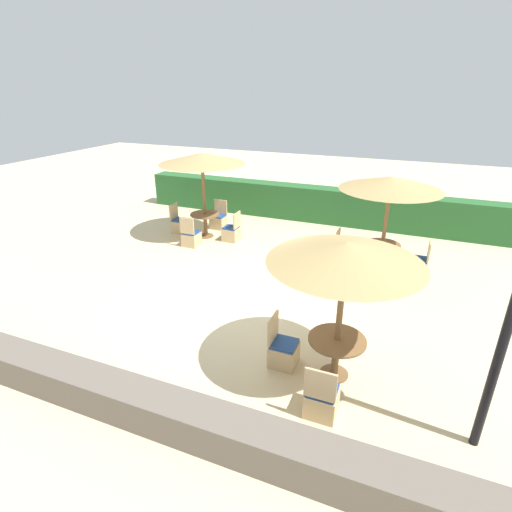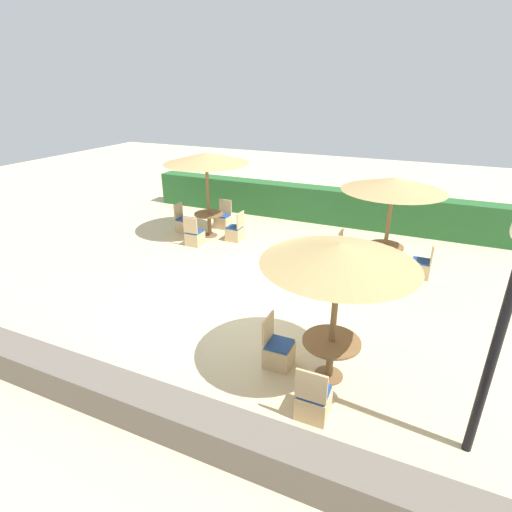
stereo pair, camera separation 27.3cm
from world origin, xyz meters
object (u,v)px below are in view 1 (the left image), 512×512
at_px(round_table_back_left, 205,220).
at_px(parasol_back_left, 202,159).
at_px(round_table_front_right, 336,348).
at_px(round_table_back_right, 382,250).
at_px(patio_chair_back_right_west, 344,254).
at_px(patio_chair_back_left_north, 219,220).
at_px(patio_chair_back_left_south, 191,238).
at_px(parasol_back_right, 391,184).
at_px(patio_chair_back_left_east, 232,232).
at_px(parasol_front_right, 346,253).
at_px(patio_chair_back_right_east, 418,265).
at_px(patio_chair_front_right_west, 283,351).
at_px(patio_chair_front_right_south, 322,400).
at_px(patio_chair_back_left_west, 180,224).

bearing_deg(round_table_back_left, parasol_back_left, 0.00).
distance_m(round_table_front_right, round_table_back_left, 7.25).
xyz_separation_m(round_table_back_right, patio_chair_back_right_west, (-0.97, 0.02, -0.27)).
height_order(patio_chair_back_left_north, patio_chair_back_left_south, same).
relative_size(round_table_back_left, patio_chair_back_right_west, 1.00).
bearing_deg(parasol_back_right, patio_chair_back_left_south, -175.49).
bearing_deg(patio_chair_back_left_east, parasol_back_right, -95.36).
height_order(round_table_back_left, round_table_back_right, round_table_back_left).
height_order(parasol_front_right, patio_chair_back_right_east, parasol_front_right).
bearing_deg(round_table_back_left, patio_chair_back_left_south, -91.31).
distance_m(patio_chair_front_right_west, round_table_back_right, 4.80).
bearing_deg(parasol_front_right, patio_chair_back_left_east, 130.40).
xyz_separation_m(round_table_front_right, round_table_back_left, (-5.20, 5.05, 0.02)).
bearing_deg(patio_chair_front_right_west, round_table_front_right, 93.38).
bearing_deg(patio_chair_front_right_west, patio_chair_back_right_east, 156.11).
xyz_separation_m(patio_chair_front_right_south, patio_chair_back_right_west, (-0.72, 5.56, 0.00)).
bearing_deg(patio_chair_front_right_south, parasol_front_right, 89.61).
relative_size(round_table_back_right, patio_chair_back_right_east, 0.98).
xyz_separation_m(patio_chair_back_left_east, round_table_back_right, (4.53, -0.42, 0.27)).
bearing_deg(round_table_back_right, patio_chair_back_left_north, 166.30).
height_order(patio_chair_front_right_west, patio_chair_back_left_west, same).
bearing_deg(patio_chair_back_left_west, patio_chair_back_right_east, 86.59).
xyz_separation_m(patio_chair_back_left_east, patio_chair_back_right_west, (3.56, -0.41, 0.00)).
height_order(round_table_front_right, round_table_back_right, round_table_front_right).
bearing_deg(patio_chair_back_right_west, patio_chair_front_right_south, 7.36).
bearing_deg(round_table_back_right, patio_chair_front_right_south, -92.63).
distance_m(patio_chair_back_left_north, round_table_back_right, 5.60).
relative_size(patio_chair_front_right_west, patio_chair_back_right_west, 1.00).
bearing_deg(patio_chair_back_left_west, parasol_back_right, 85.75).
relative_size(parasol_back_left, patio_chair_back_left_west, 2.84).
height_order(patio_chair_back_left_north, patio_chair_back_right_east, same).
bearing_deg(parasol_back_left, parasol_back_right, -4.62).
relative_size(parasol_front_right, round_table_back_right, 2.64).
distance_m(patio_chair_front_right_south, patio_chair_back_right_west, 5.61).
relative_size(round_table_front_right, patio_chair_front_right_west, 1.02).
distance_m(patio_chair_back_left_north, patio_chair_back_left_west, 1.31).
xyz_separation_m(patio_chair_front_right_south, patio_chair_back_right_east, (1.19, 5.58, 0.00)).
relative_size(parasol_front_right, patio_chair_back_left_west, 2.60).
bearing_deg(parasol_front_right, parasol_back_right, 86.92).
height_order(round_table_front_right, parasol_back_right, parasol_back_right).
distance_m(patio_chair_front_right_west, parasol_back_right, 5.21).
xyz_separation_m(parasol_front_right, patio_chair_back_left_south, (-5.22, 4.17, -1.98)).
bearing_deg(patio_chair_front_right_west, parasol_back_left, -139.83).
bearing_deg(patio_chair_back_left_east, patio_chair_back_left_west, 88.39).
distance_m(parasol_front_right, round_table_back_right, 4.92).
relative_size(parasol_front_right, round_table_front_right, 2.55).
xyz_separation_m(patio_chair_back_left_west, parasol_back_right, (6.44, -0.48, 2.03)).
xyz_separation_m(round_table_front_right, parasol_back_left, (-5.20, 5.05, 1.92)).
distance_m(round_table_front_right, patio_chair_back_right_west, 4.69).
xyz_separation_m(parasol_front_right, parasol_back_left, (-5.20, 5.05, 0.23)).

